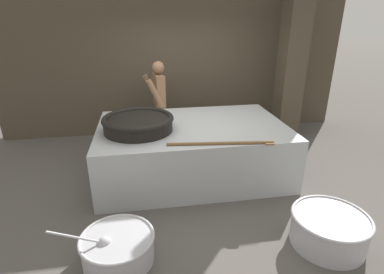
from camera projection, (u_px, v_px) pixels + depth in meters
ground_plane at (192, 172)px, 5.05m from camera, size 60.00×60.00×0.00m
back_wall at (175, 43)px, 6.30m from camera, size 7.41×0.24×3.82m
support_pillar at (294, 45)px, 5.89m from camera, size 0.45×0.45×3.82m
hearth_platform at (192, 149)px, 4.89m from camera, size 2.94×1.90×0.85m
giant_wok_near at (138, 123)px, 4.44m from camera, size 1.06×1.06×0.23m
stirring_paddle at (225, 143)px, 3.99m from camera, size 1.44×0.24×0.04m
cook at (159, 102)px, 5.76m from camera, size 0.42×0.63×1.68m
prep_bowl_vegetables at (118, 247)px, 3.17m from camera, size 0.99×0.79×0.64m
prep_bowl_meat at (329, 228)px, 3.39m from camera, size 0.87×0.87×0.38m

